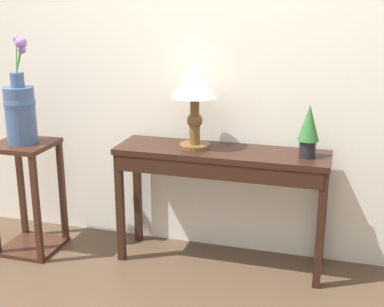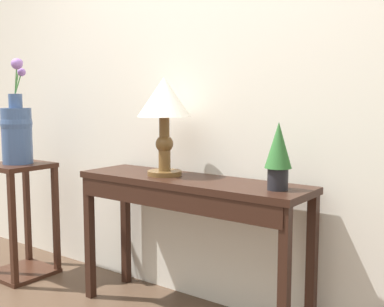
{
  "view_description": "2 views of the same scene",
  "coord_description": "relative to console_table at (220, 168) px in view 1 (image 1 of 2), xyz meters",
  "views": [
    {
      "loc": [
        0.74,
        -1.75,
        1.67
      ],
      "look_at": [
        -0.14,
        1.29,
        0.71
      ],
      "focal_mm": 49.66,
      "sensor_mm": 36.0,
      "label": 1
    },
    {
      "loc": [
        1.54,
        -0.7,
        1.18
      ],
      "look_at": [
        -0.0,
        1.37,
        0.88
      ],
      "focal_mm": 44.76,
      "sensor_mm": 36.0,
      "label": 2
    }
  ],
  "objects": [
    {
      "name": "potted_plant_on_console",
      "position": [
        0.51,
        0.01,
        0.28
      ],
      "size": [
        0.12,
        0.12,
        0.31
      ],
      "color": "black",
      "rests_on": "console_table"
    },
    {
      "name": "console_table",
      "position": [
        0.0,
        0.0,
        0.0
      ],
      "size": [
        1.31,
        0.36,
        0.76
      ],
      "color": "black",
      "rests_on": "ground"
    },
    {
      "name": "pedestal_stand_left",
      "position": [
        -1.27,
        -0.15,
        -0.27
      ],
      "size": [
        0.37,
        0.37,
        0.75
      ],
      "color": "#381E14",
      "rests_on": "ground"
    },
    {
      "name": "back_wall_with_art",
      "position": [
        -0.05,
        0.29,
        0.75
      ],
      "size": [
        9.0,
        0.1,
        2.8
      ],
      "color": "silver",
      "rests_on": "ground"
    },
    {
      "name": "flower_vase_tall_left",
      "position": [
        -1.27,
        -0.15,
        0.33
      ],
      "size": [
        0.2,
        0.2,
        0.67
      ],
      "color": "#3D5684",
      "rests_on": "pedestal_stand_left"
    },
    {
      "name": "table_lamp",
      "position": [
        -0.17,
        0.02,
        0.49
      ],
      "size": [
        0.29,
        0.29,
        0.53
      ],
      "color": "brown",
      "rests_on": "console_table"
    }
  ]
}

